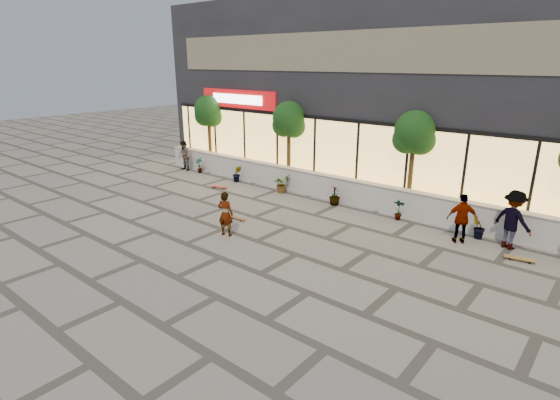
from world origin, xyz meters
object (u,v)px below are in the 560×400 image
Objects in this scene: tree_west at (208,113)px; skater_right_far at (513,220)px; skater_right_near at (462,219)px; skateboard_center at (237,218)px; tree_mideast at (414,135)px; skater_left at (184,156)px; tree_midwest at (289,122)px; skater_center at (226,214)px; skateboard_left at (219,187)px; skateboard_right_near at (520,258)px.

tree_west is 2.08× the size of skater_right_far.
skater_right_near is 2.32× the size of skateboard_center.
tree_west is 11.50m from tree_mideast.
skater_right_near is at bearing 4.52° from skater_left.
skater_left is at bearing -32.41° from skater_right_near.
skater_center is at bearing -69.65° from tree_midwest.
tree_west is at bearing 16.33° from skater_right_far.
tree_midwest is 4.40m from skateboard_left.
skater_center reaches higher than skateboard_left.
tree_midwest is 4.55× the size of skateboard_right_near.
tree_midwest is (5.50, 0.00, 0.00)m from tree_west.
skater_center is 0.93× the size of skater_right_near.
skater_right_far reaches higher than skateboard_right_near.
skater_right_far is (10.00, -1.40, -2.04)m from tree_midwest.
skater_right_near is at bearing 43.61° from skater_right_far.
skater_center is at bearing -23.97° from skater_left.
skater_right_far is at bearing 22.43° from skateboard_center.
tree_mideast reaches higher than skater_left.
skater_left is 14.66m from skater_right_near.
skater_left is 1.87× the size of skateboard_left.
skater_right_near reaches higher than skateboard_center.
skateboard_center is 0.83× the size of skateboard_left.
skater_left is at bearing -45.39° from skater_center.
skater_right_far reaches higher than skater_left.
skater_center is 7.68m from skater_right_near.
tree_west is 9.16m from skateboard_center.
skateboard_left is at bearing -128.13° from tree_midwest.
skater_right_near is at bearing -12.68° from tree_midwest.
skater_right_far is 12.13m from skateboard_left.
tree_midwest is at bearing -42.95° from skater_right_near.
tree_mideast is at bearing 0.00° from tree_west.
skater_right_near is at bearing -159.83° from skater_center.
tree_west reaches higher than skateboard_center.
tree_midwest is 11.12m from skateboard_right_near.
tree_mideast is at bearing -0.62° from skateboard_left.
tree_west is 1.00× the size of tree_midwest.
skater_center is at bearing -38.94° from tree_west.
skateboard_center is (1.57, -5.03, -2.91)m from tree_midwest.
skateboard_left is at bearing -26.77° from skater_right_near.
tree_midwest is 6.54m from skater_left.
tree_midwest and tree_mideast have the same top height.
tree_mideast is at bearing 0.00° from tree_midwest.
skateboard_center is at bearing -35.43° from tree_west.
skateboard_center is (-7.08, -3.09, -0.75)m from skater_right_near.
skateboard_left is at bearing 27.19° from skater_right_far.
skater_left reaches higher than skateboard_center.
skateboard_right_near is at bearing -167.93° from skater_center.
skater_left is at bearing -173.35° from tree_mideast.
tree_mideast is 8.94m from skateboard_left.
skater_right_far is (16.00, 0.00, 0.15)m from skater_left.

